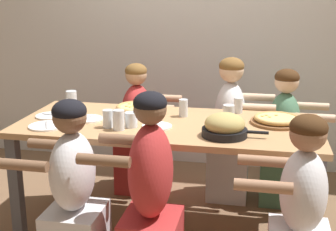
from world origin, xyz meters
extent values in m
plane|color=brown|center=(0.00, 0.00, 0.00)|extent=(18.00, 18.00, 0.00)
cube|color=tan|center=(0.00, 0.00, 0.78)|extent=(2.01, 0.86, 0.04)
cube|color=#4C4C51|center=(-0.94, -0.37, 0.38)|extent=(0.07, 0.07, 0.76)
cube|color=#4C4C51|center=(0.94, -0.37, 0.38)|extent=(0.07, 0.07, 0.76)
cube|color=#4C4C51|center=(-0.94, 0.37, 0.38)|extent=(0.07, 0.07, 0.76)
cube|color=#4C4C51|center=(0.94, 0.37, 0.38)|extent=(0.07, 0.07, 0.76)
cylinder|color=brown|center=(0.71, 0.13, 0.81)|extent=(0.35, 0.35, 0.02)
torus|color=tan|center=(0.71, 0.13, 0.83)|extent=(0.31, 0.31, 0.03)
cylinder|color=#E5C675|center=(0.71, 0.13, 0.83)|extent=(0.27, 0.27, 0.02)
cylinder|color=#E5C166|center=(0.62, 0.13, 0.84)|extent=(0.02, 0.02, 0.01)
cylinder|color=#E5C166|center=(0.67, 0.12, 0.84)|extent=(0.02, 0.02, 0.01)
cylinder|color=#E5C166|center=(0.64, 0.16, 0.84)|extent=(0.02, 0.02, 0.01)
cylinder|color=#E5C166|center=(0.71, 0.17, 0.84)|extent=(0.02, 0.02, 0.01)
cylinder|color=brown|center=(-0.26, 0.19, 0.81)|extent=(0.37, 0.37, 0.02)
torus|color=tan|center=(-0.26, 0.19, 0.84)|extent=(0.31, 0.31, 0.04)
cylinder|color=#E5C675|center=(-0.26, 0.19, 0.83)|extent=(0.26, 0.26, 0.03)
cylinder|color=#E5C166|center=(-0.31, 0.16, 0.85)|extent=(0.02, 0.02, 0.01)
cylinder|color=#E5C166|center=(-0.28, 0.18, 0.85)|extent=(0.02, 0.02, 0.01)
cylinder|color=#E5C166|center=(-0.34, 0.25, 0.85)|extent=(0.02, 0.02, 0.01)
cylinder|color=#E5C166|center=(-0.34, 0.18, 0.85)|extent=(0.02, 0.02, 0.01)
cylinder|color=#E5C166|center=(-0.30, 0.22, 0.85)|extent=(0.02, 0.02, 0.01)
cylinder|color=black|center=(0.39, -0.22, 0.82)|extent=(0.28, 0.28, 0.05)
cylinder|color=black|center=(0.60, -0.22, 0.84)|extent=(0.13, 0.02, 0.02)
ellipsoid|color=tan|center=(0.39, -0.22, 0.88)|extent=(0.24, 0.24, 0.13)
cylinder|color=white|center=(-0.05, -0.11, 0.80)|extent=(0.20, 0.20, 0.01)
cube|color=#B7B7BC|center=(-0.05, -0.11, 0.81)|extent=(0.02, 0.14, 0.01)
cylinder|color=white|center=(-0.75, -0.25, 0.80)|extent=(0.23, 0.23, 0.01)
cube|color=#B7B7BC|center=(-0.75, -0.25, 0.81)|extent=(0.08, 0.15, 0.01)
cylinder|color=white|center=(-0.83, -0.02, 0.80)|extent=(0.21, 0.21, 0.01)
cube|color=#B7B7BC|center=(-0.83, -0.02, 0.81)|extent=(0.14, 0.04, 0.01)
cylinder|color=white|center=(-0.55, -0.04, 0.80)|extent=(0.20, 0.20, 0.01)
cube|color=#B7B7BC|center=(-0.55, -0.04, 0.81)|extent=(0.04, 0.14, 0.01)
cylinder|color=silver|center=(-0.21, -0.14, 0.85)|extent=(0.08, 0.08, 0.10)
cylinder|color=#1EA8DB|center=(-0.21, -0.14, 0.83)|extent=(0.07, 0.07, 0.07)
cylinder|color=black|center=(-0.20, -0.14, 0.86)|extent=(0.01, 0.01, 0.12)
cylinder|color=silver|center=(0.07, 0.17, 0.86)|extent=(0.06, 0.06, 0.12)
cylinder|color=black|center=(0.07, 0.17, 0.83)|extent=(0.05, 0.05, 0.07)
cylinder|color=silver|center=(0.88, -0.17, 0.86)|extent=(0.07, 0.07, 0.12)
cylinder|color=black|center=(0.88, -0.17, 0.83)|extent=(0.06, 0.06, 0.05)
cylinder|color=silver|center=(-0.77, 0.21, 0.87)|extent=(0.08, 0.08, 0.14)
cylinder|color=silver|center=(-0.77, 0.21, 0.83)|extent=(0.07, 0.07, 0.07)
cylinder|color=silver|center=(0.39, 0.11, 0.86)|extent=(0.08, 0.08, 0.11)
cylinder|color=silver|center=(0.39, 0.11, 0.84)|extent=(0.07, 0.07, 0.09)
cylinder|color=silver|center=(-0.27, -0.22, 0.86)|extent=(0.07, 0.07, 0.13)
cylinder|color=silver|center=(-0.27, -0.22, 0.83)|extent=(0.06, 0.06, 0.07)
cylinder|color=silver|center=(-0.36, -0.18, 0.86)|extent=(0.07, 0.07, 0.12)
cylinder|color=silver|center=(-0.36, -0.18, 0.84)|extent=(0.06, 0.06, 0.09)
cylinder|color=silver|center=(0.45, 0.35, 0.85)|extent=(0.06, 0.06, 0.11)
cylinder|color=black|center=(0.45, 0.35, 0.83)|extent=(0.06, 0.06, 0.07)
cube|color=#477556|center=(0.79, 0.65, 0.22)|extent=(0.32, 0.34, 0.45)
ellipsoid|color=#477556|center=(0.79, 0.65, 0.67)|extent=(0.24, 0.36, 0.45)
sphere|color=beige|center=(0.79, 0.65, 0.98)|extent=(0.18, 0.18, 0.18)
ellipsoid|color=#422814|center=(0.79, 0.65, 1.02)|extent=(0.19, 0.19, 0.13)
cylinder|color=beige|center=(1.00, 0.82, 0.76)|extent=(0.28, 0.06, 0.06)
cylinder|color=beige|center=(1.00, 0.48, 0.76)|extent=(0.28, 0.06, 0.06)
ellipsoid|color=silver|center=(-0.42, -0.65, 0.68)|extent=(0.24, 0.36, 0.46)
sphere|color=brown|center=(-0.42, -0.65, 1.00)|extent=(0.19, 0.19, 0.19)
ellipsoid|color=black|center=(-0.42, -0.65, 1.03)|extent=(0.19, 0.19, 0.13)
cylinder|color=brown|center=(-0.62, -0.82, 0.76)|extent=(0.28, 0.06, 0.06)
cylinder|color=brown|center=(-0.62, -0.48, 0.76)|extent=(0.28, 0.06, 0.06)
cube|color=#B22D2D|center=(-0.39, 0.65, 0.22)|extent=(0.32, 0.34, 0.45)
ellipsoid|color=#B22D2D|center=(-0.39, 0.65, 0.68)|extent=(0.24, 0.36, 0.46)
sphere|color=tan|center=(-0.39, 0.65, 0.99)|extent=(0.18, 0.18, 0.18)
ellipsoid|color=brown|center=(-0.39, 0.65, 1.02)|extent=(0.18, 0.18, 0.12)
cylinder|color=tan|center=(-0.19, 0.82, 0.77)|extent=(0.28, 0.06, 0.06)
cylinder|color=tan|center=(-0.19, 0.48, 0.77)|extent=(0.28, 0.06, 0.06)
ellipsoid|color=silver|center=(0.84, -0.65, 0.67)|extent=(0.24, 0.36, 0.45)
sphere|color=#9E7051|center=(0.84, -0.65, 0.98)|extent=(0.18, 0.18, 0.18)
ellipsoid|color=#422814|center=(0.84, -0.65, 1.01)|extent=(0.19, 0.19, 0.13)
cylinder|color=#9E7051|center=(0.63, -0.82, 0.75)|extent=(0.28, 0.06, 0.06)
cylinder|color=#9E7051|center=(0.63, -0.48, 0.75)|extent=(0.28, 0.06, 0.06)
ellipsoid|color=#B22D2D|center=(0.03, -0.65, 0.71)|extent=(0.24, 0.36, 0.54)
sphere|color=brown|center=(0.03, -0.65, 1.07)|extent=(0.18, 0.18, 0.18)
ellipsoid|color=black|center=(0.03, -0.65, 1.10)|extent=(0.18, 0.18, 0.12)
cylinder|color=brown|center=(-0.17, -0.82, 0.83)|extent=(0.28, 0.06, 0.06)
cylinder|color=brown|center=(-0.17, -0.48, 0.83)|extent=(0.28, 0.06, 0.06)
cube|color=silver|center=(0.37, 0.65, 0.22)|extent=(0.32, 0.34, 0.45)
ellipsoid|color=silver|center=(0.37, 0.65, 0.71)|extent=(0.24, 0.36, 0.52)
sphere|color=beige|center=(0.37, 0.65, 1.05)|extent=(0.19, 0.19, 0.19)
ellipsoid|color=brown|center=(0.37, 0.65, 1.09)|extent=(0.20, 0.20, 0.13)
cylinder|color=beige|center=(0.58, 0.82, 0.81)|extent=(0.28, 0.06, 0.06)
cylinder|color=beige|center=(0.58, 0.48, 0.81)|extent=(0.28, 0.06, 0.06)
camera|label=1|loc=(0.59, -2.94, 1.69)|focal=50.00mm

